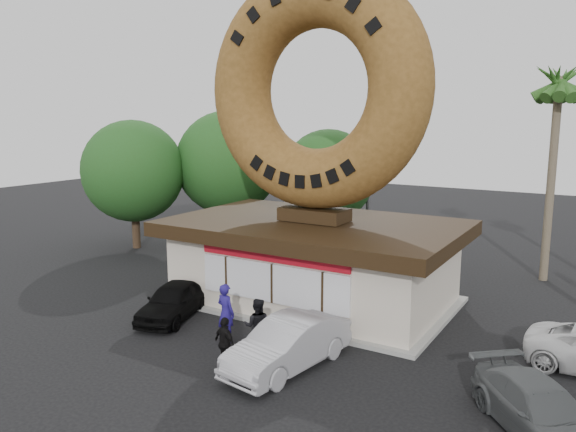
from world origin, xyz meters
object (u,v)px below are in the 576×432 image
Objects in this scene: person_right at (225,343)px; car_grey at (541,411)px; person_left at (226,313)px; person_center at (257,326)px; street_lamp at (371,168)px; giant_donut at (316,90)px; car_black at (173,301)px; car_silver at (288,344)px; donut_shop at (314,259)px.

person_right is 0.37× the size of car_grey.
car_grey is (9.63, -0.67, -0.36)m from person_left.
person_left is 1.11× the size of person_center.
person_right reaches higher than car_grey.
person_right is at bearing 60.45° from person_center.
car_grey is (8.40, 0.99, -0.17)m from person_right.
street_lamp is 17.30m from person_right.
car_black is at bearing -129.45° from giant_donut.
street_lamp reaches higher than person_right.
person_left is 1.24× the size of person_right.
street_lamp is 1.80× the size of car_silver.
person_left is (1.31, -15.05, -3.50)m from street_lamp.
giant_donut is 9.48m from car_black.
car_black is at bearing 132.78° from car_grey.
car_black is at bearing -129.55° from donut_shop.
car_grey is at bearing -22.75° from car_black.
car_black is at bearing -34.90° from person_center.
person_left is 2.87m from car_silver.
person_center is at bearing -80.71° from giant_donut.
donut_shop is 6.79m from person_right.
giant_donut reaches higher than person_left.
person_center is 0.42× the size of car_grey.
car_silver is (2.23, -5.70, -7.58)m from giant_donut.
person_center is (0.87, -5.29, -7.42)m from giant_donut.
person_right is (1.24, -1.66, -0.19)m from person_left.
donut_shop is at bearing -79.50° from street_lamp.
giant_donut is 10.10m from person_right.
street_lamp is (-1.86, 10.02, 2.72)m from donut_shop.
street_lamp is 15.51m from person_left.
car_silver is 6.86m from car_grey.
person_right is at bearing -84.14° from giant_donut.
person_left is at bearing 135.15° from car_grey.
person_left reaches higher than person_right.
giant_donut reaches higher than street_lamp.
street_lamp is 15.94m from person_center.
donut_shop is 10.79m from car_grey.
car_silver is (2.78, -0.65, -0.25)m from person_left.
person_left is at bearing -85.04° from street_lamp.
person_center reaches higher than car_black.
person_center is (2.72, -15.29, -3.60)m from street_lamp.
person_center is 4.53m from car_black.
donut_shop is 6.54m from giant_donut.
car_black is at bearing -96.75° from street_lamp.
donut_shop is at bearing 120.06° from car_silver.
car_silver is at bearing -68.65° from giant_donut.
car_silver is at bearing 139.00° from car_grey.
car_black is at bearing -12.21° from person_right.
car_silver is at bearing -75.42° from street_lamp.
donut_shop is at bearing -103.14° from person_center.
donut_shop is 6.31× the size of person_center.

